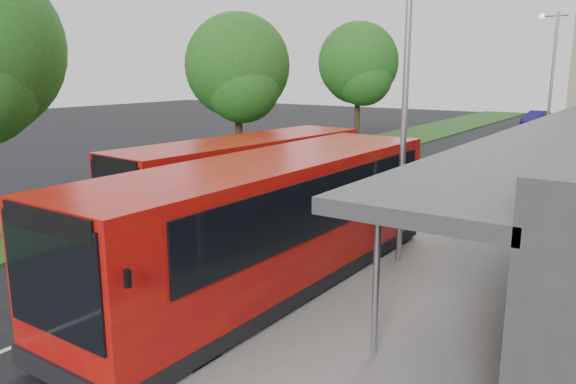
# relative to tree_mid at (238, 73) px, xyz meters

# --- Properties ---
(ground) EXTENTS (120.00, 120.00, 0.00)m
(ground) POSITION_rel_tree_mid_xyz_m (7.01, -9.05, -5.01)
(ground) COLOR black
(ground) RESTS_ON ground
(pavement) EXTENTS (5.00, 80.00, 0.15)m
(pavement) POSITION_rel_tree_mid_xyz_m (13.01, 10.95, -4.93)
(pavement) COLOR gray
(pavement) RESTS_ON ground
(grass_verge) EXTENTS (5.00, 80.00, 0.10)m
(grass_verge) POSITION_rel_tree_mid_xyz_m (0.01, 10.95, -4.96)
(grass_verge) COLOR #184516
(grass_verge) RESTS_ON ground
(lane_centre_line) EXTENTS (0.12, 70.00, 0.01)m
(lane_centre_line) POSITION_rel_tree_mid_xyz_m (7.01, 5.95, -5.00)
(lane_centre_line) COLOR silver
(lane_centre_line) RESTS_ON ground
(kerb_dashes) EXTENTS (0.12, 56.00, 0.01)m
(kerb_dashes) POSITION_rel_tree_mid_xyz_m (10.31, 9.95, -5.00)
(kerb_dashes) COLOR silver
(kerb_dashes) RESTS_ON ground
(tree_mid) EXTENTS (4.83, 4.83, 7.76)m
(tree_mid) POSITION_rel_tree_mid_xyz_m (0.00, 0.00, 0.00)
(tree_mid) COLOR black
(tree_mid) RESTS_ON ground
(tree_far) EXTENTS (5.07, 5.07, 8.14)m
(tree_far) POSITION_rel_tree_mid_xyz_m (-0.00, 12.00, 0.25)
(tree_far) COLOR black
(tree_far) RESTS_ON ground
(lamp_post_near) EXTENTS (1.44, 0.28, 8.00)m
(lamp_post_near) POSITION_rel_tree_mid_xyz_m (11.13, -7.05, -0.29)
(lamp_post_near) COLOR gray
(lamp_post_near) RESTS_ON pavement
(lamp_post_far) EXTENTS (1.44, 0.28, 8.00)m
(lamp_post_far) POSITION_rel_tree_mid_xyz_m (11.13, 12.95, -0.29)
(lamp_post_far) COLOR gray
(lamp_post_far) RESTS_ON pavement
(bus_main) EXTENTS (3.06, 11.30, 3.19)m
(bus_main) POSITION_rel_tree_mid_xyz_m (9.45, -10.40, -3.37)
(bus_main) COLOR #A81609
(bus_main) RESTS_ON ground
(bus_second) EXTENTS (3.42, 10.40, 2.90)m
(bus_second) POSITION_rel_tree_mid_xyz_m (5.11, -5.95, -3.52)
(bus_second) COLOR #A81609
(bus_second) RESTS_ON ground
(litter_bin) EXTENTS (0.47, 0.47, 0.77)m
(litter_bin) POSITION_rel_tree_mid_xyz_m (12.11, 0.53, -4.47)
(litter_bin) COLOR #351E16
(litter_bin) RESTS_ON pavement
(bollard) EXTENTS (0.24, 0.24, 1.15)m
(bollard) POSITION_rel_tree_mid_xyz_m (12.53, 10.14, -4.28)
(bollard) COLOR yellow
(bollard) RESTS_ON pavement
(car_near) EXTENTS (2.02, 4.12, 1.35)m
(car_near) POSITION_rel_tree_mid_xyz_m (8.88, 30.25, -4.33)
(car_near) COLOR maroon
(car_near) RESTS_ON ground
(car_far) EXTENTS (2.17, 4.37, 1.38)m
(car_far) POSITION_rel_tree_mid_xyz_m (6.30, 36.32, -4.32)
(car_far) COLOR navy
(car_far) RESTS_ON ground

